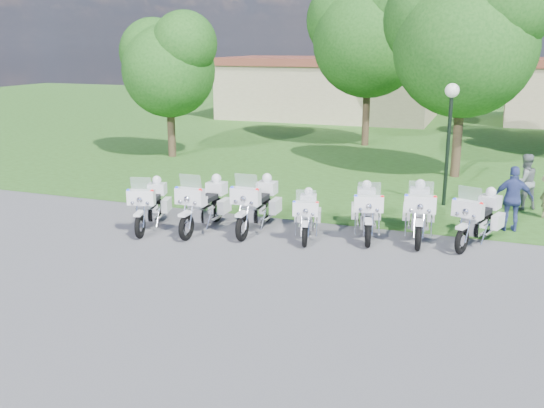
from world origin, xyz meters
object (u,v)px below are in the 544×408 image
(motorcycle_3, at_px, (307,214))
(bystander_b, at_px, (524,182))
(motorcycle_0, at_px, (150,204))
(bystander_c, at_px, (513,199))
(motorcycle_5, at_px, (419,211))
(motorcycle_6, at_px, (478,218))
(motorcycle_1, at_px, (204,204))
(motorcycle_2, at_px, (257,204))
(motorcycle_4, at_px, (367,210))
(lamp_post, at_px, (450,114))

(motorcycle_3, height_order, bystander_b, bystander_b)
(motorcycle_0, xyz_separation_m, bystander_c, (9.61, 3.18, 0.24))
(motorcycle_3, height_order, motorcycle_5, motorcycle_5)
(motorcycle_0, bearing_deg, motorcycle_6, 176.16)
(motorcycle_1, height_order, bystander_c, bystander_c)
(motorcycle_2, distance_m, motorcycle_3, 1.51)
(motorcycle_1, bearing_deg, motorcycle_0, 14.11)
(motorcycle_2, distance_m, motorcycle_4, 3.04)
(motorcycle_2, relative_size, bystander_c, 1.43)
(motorcycle_3, xyz_separation_m, motorcycle_5, (2.85, 0.93, 0.12))
(lamp_post, bearing_deg, bystander_c, -47.68)
(motorcycle_1, height_order, motorcycle_3, motorcycle_1)
(motorcycle_0, xyz_separation_m, motorcycle_4, (5.91, 1.41, 0.01))
(motorcycle_2, bearing_deg, motorcycle_3, 175.14)
(motorcycle_1, distance_m, motorcycle_4, 4.51)
(motorcycle_4, height_order, motorcycle_5, motorcycle_5)
(motorcycle_6, bearing_deg, motorcycle_1, 28.87)
(motorcycle_6, bearing_deg, bystander_c, -100.97)
(motorcycle_3, bearing_deg, motorcycle_5, -175.68)
(motorcycle_2, height_order, motorcycle_6, motorcycle_2)
(motorcycle_4, distance_m, motorcycle_5, 1.38)
(motorcycle_4, bearing_deg, motorcycle_6, 172.25)
(motorcycle_0, bearing_deg, motorcycle_1, 179.11)
(motorcycle_1, height_order, bystander_b, bystander_b)
(motorcycle_6, bearing_deg, lamp_post, -54.04)
(motorcycle_2, bearing_deg, bystander_b, -146.01)
(motorcycle_5, relative_size, bystander_c, 1.41)
(motorcycle_3, bearing_deg, lamp_post, -138.64)
(lamp_post, bearing_deg, motorcycle_3, -124.83)
(motorcycle_4, height_order, bystander_c, bystander_c)
(motorcycle_0, height_order, motorcycle_4, motorcycle_4)
(motorcycle_4, relative_size, motorcycle_5, 0.94)
(motorcycle_0, distance_m, motorcycle_6, 8.94)
(motorcycle_5, distance_m, motorcycle_6, 1.51)
(motorcycle_0, relative_size, motorcycle_1, 0.92)
(motorcycle_4, relative_size, lamp_post, 0.63)
(motorcycle_5, height_order, bystander_b, bystander_b)
(motorcycle_0, relative_size, bystander_c, 1.30)
(motorcycle_5, bearing_deg, motorcycle_1, 5.68)
(motorcycle_5, bearing_deg, motorcycle_3, 11.05)
(motorcycle_6, height_order, lamp_post, lamp_post)
(motorcycle_2, relative_size, motorcycle_5, 1.01)
(motorcycle_6, distance_m, bystander_c, 1.71)
(motorcycle_6, bearing_deg, motorcycle_2, 26.75)
(motorcycle_2, xyz_separation_m, bystander_b, (7.06, 4.88, 0.14))
(motorcycle_4, bearing_deg, motorcycle_2, -3.19)
(motorcycle_1, distance_m, motorcycle_5, 5.89)
(bystander_b, height_order, bystander_c, bystander_c)
(motorcycle_0, distance_m, motorcycle_2, 3.04)
(motorcycle_4, bearing_deg, bystander_c, -168.04)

